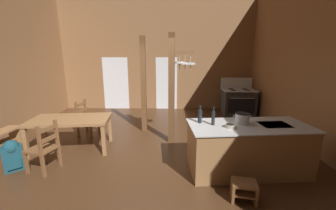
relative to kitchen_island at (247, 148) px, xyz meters
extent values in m
cube|color=#4C301C|center=(-1.99, 0.45, -0.50)|extent=(8.19, 9.24, 0.10)
cube|color=#93663F|center=(-1.99, 4.74, 1.69)|extent=(8.19, 0.14, 4.27)
cube|color=white|center=(-3.65, 4.67, 0.58)|extent=(1.00, 0.01, 2.05)
cube|color=white|center=(-1.62, 4.67, 0.58)|extent=(0.84, 0.01, 2.05)
cube|color=#9E7044|center=(0.00, 0.00, -0.01)|extent=(2.17, 1.08, 0.88)
cube|color=silver|center=(0.00, 0.00, 0.44)|extent=(2.24, 1.15, 0.02)
cube|color=black|center=(0.47, 0.04, 0.45)|extent=(0.55, 0.44, 0.00)
cube|color=black|center=(-0.04, 0.43, -0.40)|extent=(1.99, 0.22, 0.10)
cube|color=#313131|center=(1.00, 3.80, 0.00)|extent=(1.10, 0.76, 0.90)
cube|color=black|center=(1.00, 3.41, -0.03)|extent=(0.94, 0.01, 0.52)
cylinder|color=silver|center=(1.00, 3.39, 0.25)|extent=(0.83, 0.03, 0.02)
cube|color=silver|center=(1.00, 3.80, 0.47)|extent=(1.14, 0.80, 0.03)
cube|color=silver|center=(1.00, 4.16, 0.67)|extent=(1.14, 0.04, 0.40)
cylinder|color=black|center=(1.25, 3.65, 0.49)|extent=(0.20, 0.20, 0.01)
cylinder|color=black|center=(0.75, 3.65, 0.49)|extent=(0.20, 0.20, 0.01)
cylinder|color=black|center=(1.25, 3.95, 0.49)|extent=(0.20, 0.20, 0.01)
cylinder|color=black|center=(0.75, 3.95, 0.49)|extent=(0.20, 0.20, 0.01)
cylinder|color=black|center=(1.33, 3.40, 0.37)|extent=(0.04, 0.03, 0.04)
cylinder|color=black|center=(1.11, 3.40, 0.37)|extent=(0.04, 0.03, 0.04)
cylinder|color=black|center=(0.89, 3.40, 0.37)|extent=(0.04, 0.03, 0.04)
cylinder|color=black|center=(0.67, 3.40, 0.37)|extent=(0.04, 0.03, 0.04)
cube|color=brown|center=(-1.41, 1.32, 0.86)|extent=(0.15, 0.15, 2.62)
cube|color=brown|center=(-1.20, 1.30, 1.74)|extent=(0.57, 0.13, 0.06)
cylinder|color=silver|center=(-1.23, 1.30, 1.63)|extent=(0.01, 0.01, 0.21)
cylinder|color=silver|center=(-1.23, 1.30, 1.51)|extent=(0.22, 0.22, 0.04)
cylinder|color=silver|center=(-1.23, 1.30, 1.43)|extent=(0.02, 0.02, 0.14)
cylinder|color=silver|center=(-1.10, 1.29, 1.62)|extent=(0.01, 0.01, 0.23)
cylinder|color=silver|center=(-1.10, 1.29, 1.49)|extent=(0.25, 0.25, 0.04)
cylinder|color=silver|center=(-1.10, 1.29, 1.41)|extent=(0.02, 0.02, 0.14)
cylinder|color=silver|center=(-0.97, 1.28, 1.62)|extent=(0.01, 0.01, 0.23)
cylinder|color=silver|center=(-0.97, 1.28, 1.49)|extent=(0.25, 0.25, 0.04)
cylinder|color=silver|center=(-0.97, 1.28, 1.41)|extent=(0.02, 0.02, 0.14)
cube|color=brown|center=(-2.18, 2.10, 0.86)|extent=(0.14, 0.14, 2.62)
cube|color=brown|center=(-0.32, -0.85, -0.17)|extent=(0.40, 0.34, 0.04)
cube|color=brown|center=(-0.48, -0.82, -0.32)|extent=(0.09, 0.28, 0.26)
cube|color=brown|center=(-0.17, -0.88, -0.32)|extent=(0.09, 0.28, 0.26)
cube|color=brown|center=(-0.32, -0.85, -0.31)|extent=(0.37, 0.33, 0.03)
cube|color=#9E7044|center=(-3.68, 0.85, 0.26)|extent=(1.79, 1.08, 0.06)
cube|color=#9E7044|center=(-4.51, 1.15, -0.11)|extent=(0.09, 0.09, 0.68)
cube|color=#9E7044|center=(-2.94, 1.32, -0.11)|extent=(0.09, 0.09, 0.68)
cube|color=#9E7044|center=(-4.42, 0.37, -0.11)|extent=(0.09, 0.09, 0.68)
cube|color=#9E7044|center=(-2.85, 0.55, -0.11)|extent=(0.09, 0.09, 0.68)
cube|color=brown|center=(-3.80, -0.07, -0.02)|extent=(0.54, 0.54, 0.04)
cube|color=brown|center=(-4.04, -0.20, -0.24)|extent=(0.06, 0.06, 0.41)
cube|color=brown|center=(-3.94, 0.16, -0.24)|extent=(0.06, 0.06, 0.41)
cube|color=brown|center=(-3.67, -0.30, 0.03)|extent=(0.06, 0.06, 0.95)
cube|color=brown|center=(-3.57, 0.07, 0.03)|extent=(0.06, 0.06, 0.95)
cube|color=brown|center=(-3.62, -0.12, 0.39)|extent=(0.13, 0.38, 0.07)
cube|color=brown|center=(-3.62, -0.12, 0.20)|extent=(0.13, 0.38, 0.07)
cube|color=brown|center=(-3.66, 1.75, -0.02)|extent=(0.52, 0.52, 0.04)
cube|color=brown|center=(-3.44, 1.89, -0.24)|extent=(0.06, 0.06, 0.41)
cube|color=brown|center=(-3.52, 1.52, -0.24)|extent=(0.06, 0.06, 0.41)
cube|color=brown|center=(-3.81, 1.97, 0.03)|extent=(0.06, 0.06, 0.95)
cube|color=brown|center=(-3.89, 1.60, 0.03)|extent=(0.06, 0.06, 0.95)
cube|color=brown|center=(-3.85, 1.79, 0.39)|extent=(0.11, 0.38, 0.07)
cube|color=brown|center=(-3.85, 1.79, 0.20)|extent=(0.11, 0.38, 0.07)
cube|color=#9E7044|center=(-5.25, 1.16, -0.25)|extent=(0.31, 0.08, 0.40)
cube|color=#194756|center=(-4.38, -0.08, -0.21)|extent=(0.39, 0.38, 0.48)
cube|color=#194756|center=(-4.29, -0.17, -0.28)|extent=(0.21, 0.19, 0.17)
cylinder|color=black|center=(-4.39, 0.08, -0.21)|extent=(0.06, 0.06, 0.38)
cylinder|color=black|center=(-4.54, -0.04, -0.21)|extent=(0.06, 0.06, 0.38)
sphere|color=#194756|center=(-4.38, -0.08, 0.01)|extent=(0.38, 0.38, 0.27)
cylinder|color=silver|center=(-0.11, 0.07, 0.54)|extent=(0.25, 0.25, 0.19)
cylinder|color=black|center=(-0.11, 0.07, 0.64)|extent=(0.26, 0.26, 0.01)
cylinder|color=silver|center=(-0.25, 0.07, 0.59)|extent=(0.05, 0.02, 0.02)
cylinder|color=silver|center=(0.03, 0.07, 0.59)|extent=(0.05, 0.02, 0.02)
cylinder|color=#B2A893|center=(-0.39, -0.15, 0.48)|extent=(0.17, 0.17, 0.06)
cylinder|color=black|center=(-0.39, -0.15, 0.51)|extent=(0.14, 0.14, 0.00)
cylinder|color=#1E2328|center=(-0.66, 0.00, 0.57)|extent=(0.06, 0.06, 0.25)
cylinder|color=#1E2328|center=(-0.66, 0.00, 0.74)|extent=(0.02, 0.02, 0.09)
cylinder|color=#1E2328|center=(-0.88, 0.11, 0.57)|extent=(0.08, 0.08, 0.24)
cylinder|color=#1E2328|center=(-0.88, 0.11, 0.74)|extent=(0.03, 0.03, 0.09)
camera|label=1|loc=(-1.40, -3.57, 1.66)|focal=22.18mm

